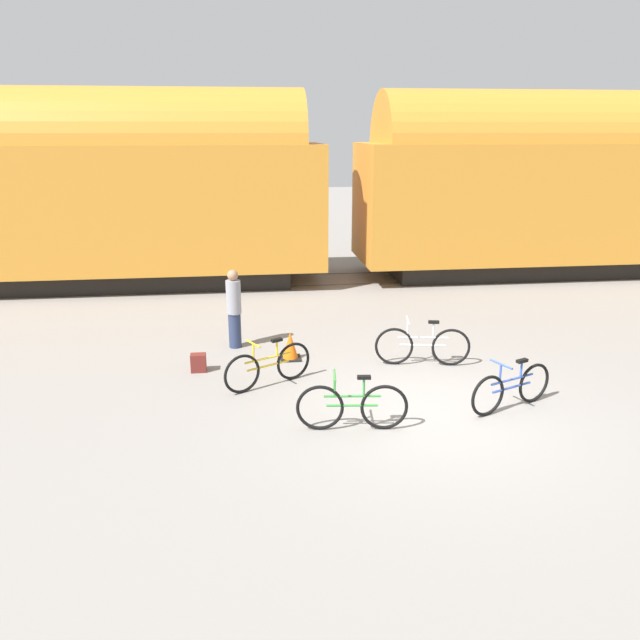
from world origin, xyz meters
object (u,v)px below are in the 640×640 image
(bicycle_blue, at_px, (512,388))
(person_in_grey, at_px, (234,308))
(bicycle_yellow, at_px, (268,366))
(bicycle_silver, at_px, (422,346))
(freight_train, at_px, (342,183))
(traffic_cone, at_px, (290,347))
(bicycle_green, at_px, (352,406))
(backpack, at_px, (198,363))

(bicycle_blue, bearing_deg, person_in_grey, 141.17)
(bicycle_yellow, relative_size, bicycle_silver, 0.87)
(freight_train, bearing_deg, bicycle_silver, -86.62)
(traffic_cone, bearing_deg, bicycle_yellow, -110.53)
(bicycle_green, height_order, person_in_grey, person_in_grey)
(bicycle_green, distance_m, backpack, 3.60)
(traffic_cone, bearing_deg, bicycle_silver, -14.42)
(backpack, bearing_deg, bicycle_silver, -2.53)
(bicycle_yellow, xyz_separation_m, traffic_cone, (0.48, 1.29, -0.11))
(bicycle_blue, xyz_separation_m, backpack, (-5.08, 2.26, -0.19))
(freight_train, distance_m, backpack, 8.44)
(freight_train, distance_m, bicycle_green, 10.12)
(bicycle_blue, relative_size, bicycle_silver, 0.89)
(bicycle_yellow, bearing_deg, bicycle_blue, -20.35)
(backpack, bearing_deg, bicycle_yellow, -33.69)
(bicycle_yellow, bearing_deg, backpack, 146.31)
(freight_train, relative_size, person_in_grey, 16.29)
(bicycle_yellow, xyz_separation_m, bicycle_blue, (3.82, -1.42, -0.01))
(bicycle_yellow, height_order, bicycle_silver, bicycle_silver)
(bicycle_blue, height_order, backpack, bicycle_blue)
(bicycle_silver, distance_m, bicycle_green, 3.05)
(backpack, relative_size, traffic_cone, 0.62)
(bicycle_yellow, height_order, bicycle_blue, bicycle_yellow)
(freight_train, height_order, traffic_cone, freight_train)
(bicycle_blue, xyz_separation_m, person_in_grey, (-4.41, 3.55, 0.47))
(bicycle_silver, xyz_separation_m, traffic_cone, (-2.46, 0.63, -0.13))
(bicycle_silver, bearing_deg, bicycle_yellow, -167.47)
(bicycle_blue, distance_m, person_in_grey, 5.68)
(bicycle_silver, relative_size, person_in_grey, 1.09)
(freight_train, xyz_separation_m, bicycle_blue, (1.30, -9.32, -2.47))
(freight_train, relative_size, traffic_cone, 48.29)
(bicycle_blue, xyz_separation_m, bicycle_green, (-2.66, -0.40, 0.02))
(bicycle_silver, bearing_deg, bicycle_green, -125.81)
(backpack, bearing_deg, bicycle_green, -47.69)
(bicycle_blue, bearing_deg, bicycle_silver, 112.80)
(bicycle_green, bearing_deg, backpack, 132.31)
(freight_train, xyz_separation_m, bicycle_silver, (0.43, -7.25, -2.44))
(bicycle_green, bearing_deg, freight_train, 82.06)
(person_in_grey, bearing_deg, freight_train, 71.73)
(freight_train, distance_m, bicycle_blue, 9.73)
(bicycle_blue, relative_size, backpack, 4.66)
(bicycle_silver, height_order, bicycle_green, bicycle_silver)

